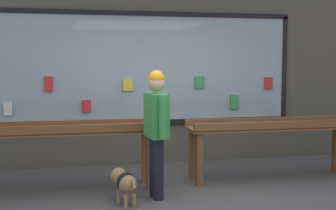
{
  "coord_description": "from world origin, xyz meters",
  "views": [
    {
      "loc": [
        -1.53,
        -5.51,
        1.76
      ],
      "look_at": [
        -0.1,
        0.67,
        1.16
      ],
      "focal_mm": 50.0,
      "sensor_mm": 36.0,
      "label": 1
    }
  ],
  "objects_px": {
    "display_table_left": "(61,137)",
    "display_table_right": "(272,131)",
    "person_browsing": "(156,124)",
    "small_dog": "(124,182)"
  },
  "relations": [
    {
      "from": "display_table_left",
      "to": "display_table_right",
      "type": "relative_size",
      "value": 1.0
    },
    {
      "from": "person_browsing",
      "to": "small_dog",
      "type": "height_order",
      "value": "person_browsing"
    },
    {
      "from": "display_table_left",
      "to": "person_browsing",
      "type": "xyz_separation_m",
      "value": [
        1.19,
        -0.61,
        0.21
      ]
    },
    {
      "from": "person_browsing",
      "to": "display_table_right",
      "type": "bearing_deg",
      "value": -76.88
    },
    {
      "from": "small_dog",
      "to": "display_table_right",
      "type": "bearing_deg",
      "value": -90.75
    },
    {
      "from": "display_table_left",
      "to": "display_table_right",
      "type": "height_order",
      "value": "display_table_left"
    },
    {
      "from": "display_table_right",
      "to": "small_dog",
      "type": "distance_m",
      "value": 2.48
    },
    {
      "from": "display_table_left",
      "to": "person_browsing",
      "type": "relative_size",
      "value": 1.56
    },
    {
      "from": "display_table_left",
      "to": "small_dog",
      "type": "xyz_separation_m",
      "value": [
        0.76,
        -0.76,
        -0.47
      ]
    },
    {
      "from": "display_table_right",
      "to": "person_browsing",
      "type": "relative_size",
      "value": 1.56
    }
  ]
}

